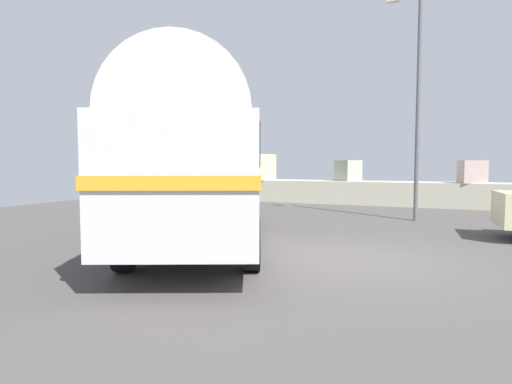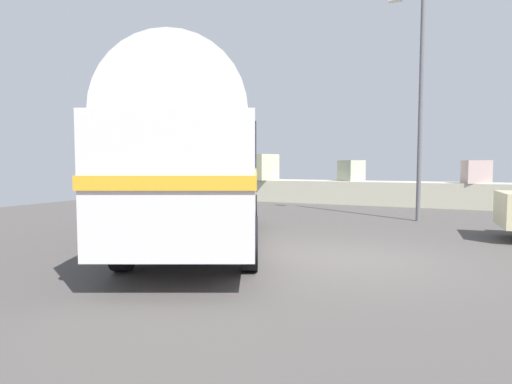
{
  "view_description": "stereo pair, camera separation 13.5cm",
  "coord_description": "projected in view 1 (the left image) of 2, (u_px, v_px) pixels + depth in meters",
  "views": [
    {
      "loc": [
        1.44,
        -8.09,
        1.87
      ],
      "look_at": [
        -2.45,
        0.85,
        1.23
      ],
      "focal_mm": 28.85,
      "sensor_mm": 36.0,
      "label": 1
    },
    {
      "loc": [
        1.56,
        -8.03,
        1.87
      ],
      "look_at": [
        -2.45,
        0.85,
        1.23
      ],
      "focal_mm": 28.85,
      "sensor_mm": 36.0,
      "label": 2
    }
  ],
  "objects": [
    {
      "name": "ground",
      "position": [
        353.0,
        259.0,
        8.09
      ],
      "size": [
        32.0,
        26.0,
        0.02
      ],
      "color": "#484442"
    },
    {
      "name": "breakwater",
      "position": [
        392.0,
        191.0,
        18.97
      ],
      "size": [
        31.36,
        2.48,
        2.49
      ],
      "color": "#B4B19A",
      "rests_on": "ground"
    },
    {
      "name": "vintage_coach",
      "position": [
        204.0,
        157.0,
        9.64
      ],
      "size": [
        5.73,
        8.8,
        3.7
      ],
      "rotation": [
        0.0,
        0.0,
        0.42
      ],
      "color": "black",
      "rests_on": "ground"
    },
    {
      "name": "lamp_post",
      "position": [
        415.0,
        96.0,
        13.43
      ],
      "size": [
        1.13,
        0.24,
        7.42
      ],
      "color": "#5B5B60",
      "rests_on": "ground"
    }
  ]
}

